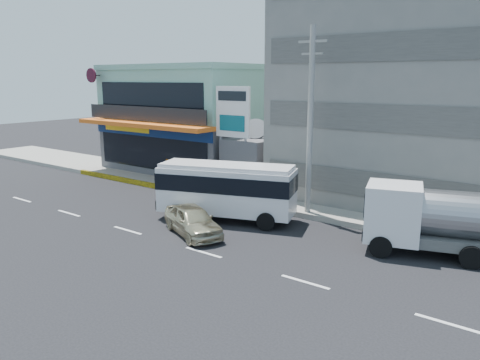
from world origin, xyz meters
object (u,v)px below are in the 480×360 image
object	(u,v)px
satellite_dish	(256,137)
billboard	(233,118)
tanker_truck	(451,221)
sedan	(193,220)
minibus	(226,187)
shop_building	(196,121)
motorcycle_rider	(169,182)
utility_pole_near	(310,122)
concrete_building	(434,85)

from	to	relation	value
satellite_dish	billboard	xyz separation A→B (m)	(-0.50, -1.80, 1.35)
satellite_dish	tanker_truck	world-z (taller)	satellite_dish
billboard	sedan	distance (m)	9.45
minibus	satellite_dish	bearing A→B (deg)	112.91
minibus	sedan	size ratio (longest dim) A/B	1.79
shop_building	minibus	xyz separation A→B (m)	(10.80, -9.58, -2.20)
sedan	shop_building	bearing A→B (deg)	66.19
motorcycle_rider	minibus	bearing A→B (deg)	-19.67
minibus	shop_building	bearing A→B (deg)	138.44
shop_building	motorcycle_rider	world-z (taller)	shop_building
sedan	motorcycle_rider	bearing A→B (deg)	77.58
sedan	tanker_truck	distance (m)	11.46
shop_building	utility_pole_near	world-z (taller)	utility_pole_near
utility_pole_near	sedan	bearing A→B (deg)	-116.95
utility_pole_near	concrete_building	bearing A→B (deg)	62.24
concrete_building	motorcycle_rider	world-z (taller)	concrete_building
shop_building	minibus	bearing A→B (deg)	-41.56
billboard	utility_pole_near	bearing A→B (deg)	-15.48
shop_building	concrete_building	bearing A→B (deg)	3.35
concrete_building	sedan	bearing A→B (deg)	-117.41
concrete_building	motorcycle_rider	bearing A→B (deg)	-149.64
satellite_dish	utility_pole_near	size ratio (longest dim) A/B	0.15
satellite_dish	billboard	size ratio (longest dim) A/B	0.22
billboard	tanker_truck	distance (m)	14.84
satellite_dish	billboard	distance (m)	2.31
satellite_dish	sedan	distance (m)	10.36
utility_pole_near	minibus	xyz separation A→B (m)	(-3.20, -3.03, -3.36)
sedan	utility_pole_near	bearing A→B (deg)	-2.24
satellite_dish	motorcycle_rider	xyz separation A→B (m)	(-4.00, -4.20, -2.83)
tanker_truck	motorcycle_rider	bearing A→B (deg)	176.94
utility_pole_near	minibus	size ratio (longest dim) A/B	1.33
billboard	sedan	bearing A→B (deg)	-65.56
shop_building	concrete_building	distance (m)	18.28
minibus	sedan	world-z (taller)	minibus
shop_building	billboard	world-z (taller)	shop_building
shop_building	satellite_dish	world-z (taller)	shop_building
shop_building	billboard	size ratio (longest dim) A/B	1.80
billboard	satellite_dish	bearing A→B (deg)	74.48
billboard	tanker_truck	size ratio (longest dim) A/B	0.89
shop_building	concrete_building	world-z (taller)	concrete_building
satellite_dish	utility_pole_near	world-z (taller)	utility_pole_near
shop_building	satellite_dish	distance (m)	8.54
utility_pole_near	sedan	size ratio (longest dim) A/B	2.38
concrete_building	utility_pole_near	bearing A→B (deg)	-117.76
billboard	motorcycle_rider	world-z (taller)	billboard
sedan	tanker_truck	xyz separation A→B (m)	(10.56, 4.36, 0.87)
shop_building	utility_pole_near	xyz separation A→B (m)	(14.00, -6.55, 1.15)
utility_pole_near	minibus	distance (m)	5.54
concrete_building	satellite_dish	world-z (taller)	concrete_building
billboard	concrete_building	bearing A→B (deg)	28.92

